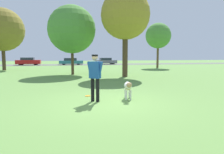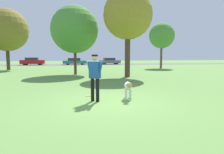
# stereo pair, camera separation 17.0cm
# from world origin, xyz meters

# --- Properties ---
(ground_plane) EXTENTS (120.00, 120.00, 0.00)m
(ground_plane) POSITION_xyz_m (0.00, 0.00, 0.00)
(ground_plane) COLOR #608C42
(far_road_strip) EXTENTS (120.00, 6.00, 0.01)m
(far_road_strip) POSITION_xyz_m (0.00, 31.34, 0.01)
(far_road_strip) COLOR #5B5B59
(far_road_strip) RESTS_ON ground_plane
(person) EXTENTS (0.58, 0.49, 1.75)m
(person) POSITION_xyz_m (-0.35, 0.26, 1.04)
(person) COLOR black
(person) RESTS_ON ground_plane
(dog) EXTENTS (0.41, 0.97, 0.72)m
(dog) POSITION_xyz_m (0.97, 0.37, 0.50)
(dog) COLOR silver
(dog) RESTS_ON ground_plane
(frisbee) EXTENTS (0.23, 0.23, 0.02)m
(frisbee) POSITION_xyz_m (-0.52, 1.34, 0.01)
(frisbee) COLOR orange
(frisbee) RESTS_ON ground_plane
(tree_far_right) EXTENTS (3.44, 3.44, 6.13)m
(tree_far_right) POSITION_xyz_m (10.90, 18.50, 4.39)
(tree_far_right) COLOR brown
(tree_far_right) RESTS_ON ground_plane
(tree_near_right) EXTENTS (3.90, 3.90, 6.87)m
(tree_near_right) POSITION_xyz_m (3.25, 8.51, 4.88)
(tree_near_right) COLOR #4C3826
(tree_near_right) RESTS_ON ground_plane
(tree_far_left) EXTENTS (4.93, 4.93, 7.14)m
(tree_far_left) POSITION_xyz_m (-8.50, 18.53, 4.66)
(tree_far_left) COLOR #4C3826
(tree_far_left) RESTS_ON ground_plane
(tree_mid_center) EXTENTS (4.21, 4.21, 6.11)m
(tree_mid_center) POSITION_xyz_m (-0.84, 11.24, 4.00)
(tree_mid_center) COLOR #4C3826
(tree_mid_center) RESTS_ON ground_plane
(parked_car_red) EXTENTS (4.13, 1.79, 1.37)m
(parked_car_red) POSITION_xyz_m (-8.08, 31.35, 0.68)
(parked_car_red) COLOR red
(parked_car_red) RESTS_ON ground_plane
(parked_car_teal) EXTENTS (4.45, 1.92, 1.26)m
(parked_car_teal) POSITION_xyz_m (-0.55, 31.22, 0.62)
(parked_car_teal) COLOR teal
(parked_car_teal) RESTS_ON ground_plane
(parked_car_grey) EXTENTS (4.09, 1.99, 1.27)m
(parked_car_grey) POSITION_xyz_m (6.20, 31.55, 0.63)
(parked_car_grey) COLOR slate
(parked_car_grey) RESTS_ON ground_plane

